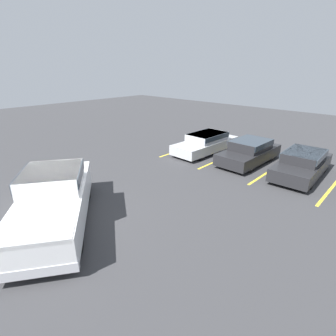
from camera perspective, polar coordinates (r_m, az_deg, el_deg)
ground_plane at (r=10.03m, az=-21.30°, el=-10.33°), size 60.00×60.00×0.00m
stall_stripe_a at (r=17.34m, az=4.30°, el=4.45°), size 0.12×5.27×0.01m
stall_stripe_b at (r=15.81m, az=12.30°, el=2.32°), size 0.12×5.27×0.01m
stall_stripe_c at (r=14.67m, az=21.74°, el=-0.26°), size 0.12×5.27×0.01m
stall_stripe_d at (r=14.02m, az=32.41°, el=-3.16°), size 0.12×5.27×0.01m
pickup_truck at (r=9.44m, az=-23.64°, el=-6.36°), size 5.70×4.81×1.86m
parked_sedan_a at (r=16.44m, az=8.32°, el=5.61°), size 1.88×4.75×1.18m
parked_sedan_b at (r=15.10m, az=17.29°, el=3.60°), size 1.88×4.27×1.26m
parked_sedan_c at (r=14.22m, az=27.22°, el=0.99°), size 1.91×4.44×1.22m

